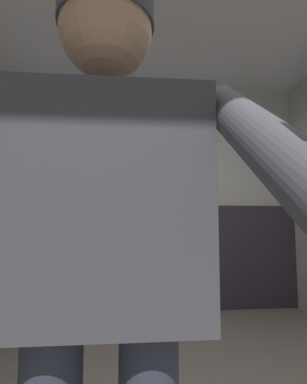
% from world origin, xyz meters
% --- Properties ---
extents(wall_back, '(4.31, 0.12, 2.84)m').
position_xyz_m(wall_back, '(0.00, 1.91, 1.42)').
color(wall_back, '#B2B2AD').
rests_on(wall_back, ground_plane).
extents(wainscot_band_back, '(3.71, 0.03, 1.28)m').
position_xyz_m(wainscot_band_back, '(0.00, 1.83, 0.64)').
color(wainscot_band_back, '#2D2833').
rests_on(wainscot_band_back, ground_plane).
extents(downlight_far, '(0.14, 0.14, 0.03)m').
position_xyz_m(downlight_far, '(-0.24, 0.65, 2.83)').
color(downlight_far, white).
extents(urinal_solo, '(0.40, 0.34, 1.24)m').
position_xyz_m(urinal_solo, '(-0.22, 1.69, 0.78)').
color(urinal_solo, white).
rests_on(urinal_solo, ground_plane).
extents(person, '(0.71, 0.60, 1.72)m').
position_xyz_m(person, '(-0.35, -1.06, 1.04)').
color(person, '#2D3342').
rests_on(person, ground_plane).
extents(soap_dispenser, '(0.10, 0.07, 0.18)m').
position_xyz_m(soap_dispenser, '(-1.14, 1.81, 1.46)').
color(soap_dispenser, silver).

